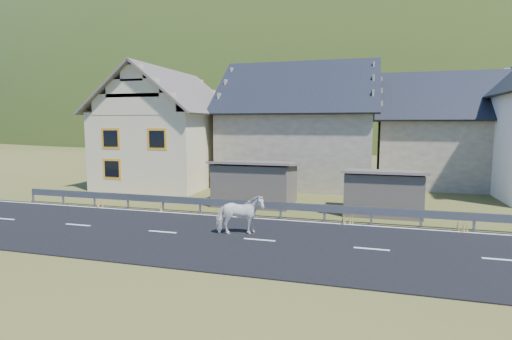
% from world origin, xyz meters
% --- Properties ---
extents(ground, '(160.00, 160.00, 0.00)m').
position_xyz_m(ground, '(0.00, 0.00, 0.00)').
color(ground, '#3A4318').
rests_on(ground, ground).
extents(road, '(60.00, 7.00, 0.04)m').
position_xyz_m(road, '(0.00, 0.00, 0.02)').
color(road, black).
rests_on(road, ground).
extents(lane_markings, '(60.00, 6.60, 0.01)m').
position_xyz_m(lane_markings, '(0.00, 0.00, 0.04)').
color(lane_markings, silver).
rests_on(lane_markings, road).
extents(guardrail, '(28.10, 0.09, 0.75)m').
position_xyz_m(guardrail, '(-0.00, 3.68, 0.56)').
color(guardrail, '#93969B').
rests_on(guardrail, ground).
extents(shed_left, '(4.30, 3.30, 2.40)m').
position_xyz_m(shed_left, '(-2.00, 6.50, 1.10)').
color(shed_left, brown).
rests_on(shed_left, ground).
extents(shed_right, '(3.80, 2.90, 2.20)m').
position_xyz_m(shed_right, '(4.50, 6.00, 1.00)').
color(shed_right, brown).
rests_on(shed_right, ground).
extents(house_cream, '(7.80, 9.80, 8.30)m').
position_xyz_m(house_cream, '(-10.00, 12.00, 4.36)').
color(house_cream, beige).
rests_on(house_cream, ground).
extents(house_stone_a, '(10.80, 9.80, 8.90)m').
position_xyz_m(house_stone_a, '(-1.00, 15.00, 4.63)').
color(house_stone_a, '#B0A58A').
rests_on(house_stone_a, ground).
extents(house_stone_b, '(9.80, 8.80, 8.10)m').
position_xyz_m(house_stone_b, '(9.00, 17.00, 4.24)').
color(house_stone_b, '#B0A58A').
rests_on(house_stone_b, ground).
extents(mountain, '(440.00, 280.00, 260.00)m').
position_xyz_m(mountain, '(5.00, 180.00, -20.00)').
color(mountain, '#2A3E0F').
rests_on(mountain, ground).
extents(conifer_patch, '(76.00, 50.00, 28.00)m').
position_xyz_m(conifer_patch, '(-55.00, 110.00, 6.00)').
color(conifer_patch, black).
rests_on(conifer_patch, ground).
extents(horse, '(1.44, 2.02, 1.56)m').
position_xyz_m(horse, '(-0.93, 0.52, 0.82)').
color(horse, white).
rests_on(horse, road).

